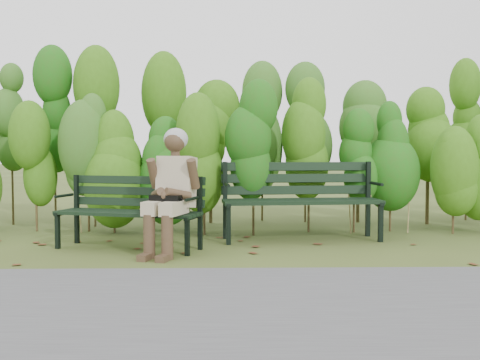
{
  "coord_description": "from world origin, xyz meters",
  "views": [
    {
      "loc": [
        -0.14,
        -5.98,
        1.08
      ],
      "look_at": [
        0.0,
        0.35,
        0.75
      ],
      "focal_mm": 42.0,
      "sensor_mm": 36.0,
      "label": 1
    }
  ],
  "objects": [
    {
      "name": "footpath",
      "position": [
        0.0,
        -2.2,
        0.01
      ],
      "size": [
        60.0,
        2.5,
        0.01
      ],
      "primitive_type": "cube",
      "color": "#474749",
      "rests_on": "ground"
    },
    {
      "name": "ground",
      "position": [
        0.0,
        0.0,
        0.0
      ],
      "size": [
        80.0,
        80.0,
        0.0
      ],
      "primitive_type": "plane",
      "color": "#3B481C"
    },
    {
      "name": "hedge_band",
      "position": [
        0.0,
        1.86,
        1.26
      ],
      "size": [
        11.04,
        1.67,
        2.42
      ],
      "color": "#47381E",
      "rests_on": "ground"
    },
    {
      "name": "bench_left",
      "position": [
        -1.2,
        0.24,
        0.47
      ],
      "size": [
        1.68,
        0.97,
        0.8
      ],
      "color": "black",
      "rests_on": "ground"
    },
    {
      "name": "bench_right",
      "position": [
        0.74,
        0.82,
        0.56
      ],
      "size": [
        1.94,
        0.78,
        0.95
      ],
      "color": "black",
      "rests_on": "ground"
    },
    {
      "name": "leaf_litter",
      "position": [
        -0.22,
        -0.09,
        0.0
      ],
      "size": [
        5.73,
        1.99,
        0.01
      ],
      "color": "#5D3119",
      "rests_on": "ground"
    },
    {
      "name": "seated_woman",
      "position": [
        -0.73,
        -0.09,
        0.73
      ],
      "size": [
        0.61,
        0.87,
        1.32
      ],
      "color": "tan",
      "rests_on": "ground"
    }
  ]
}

